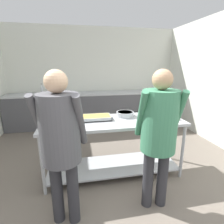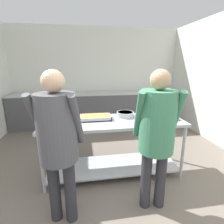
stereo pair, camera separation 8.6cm
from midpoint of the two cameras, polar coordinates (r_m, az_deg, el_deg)
name	(u,v)px [view 1 (the left image)]	position (r m, az deg, el deg)	size (l,w,h in m)	color
wall_rear	(94,76)	(5.16, -6.40, 11.57)	(4.79, 0.06, 2.65)	silver
wall_right	(223,81)	(4.14, 31.92, 8.53)	(0.06, 4.33, 2.65)	silver
back_counter	(96,108)	(4.93, -5.72, 1.15)	(4.63, 0.65, 0.90)	#4C4C51
serving_counter	(113,138)	(2.64, -0.51, -8.48)	(2.04, 0.70, 0.86)	#ADAFB5
broccoli_bowl	(49,127)	(2.33, -20.83, -4.56)	(0.18, 0.18, 0.09)	#B2B2B7
plate_stack	(69,120)	(2.54, -14.68, -2.59)	(0.23, 0.23, 0.06)	white
serving_tray_roast	(96,118)	(2.60, -6.33, -1.85)	(0.45, 0.27, 0.05)	#ADAFB5
sauce_pan	(125,114)	(2.72, 3.42, -0.64)	(0.41, 0.27, 0.08)	#ADAFB5
serving_tray_vegetables	(159,116)	(2.74, 14.16, -1.35)	(0.49, 0.33, 0.05)	#ADAFB5
guest_serving_left	(159,128)	(1.94, 13.82, -5.19)	(0.50, 0.38, 1.61)	#2D2D33
guest_serving_right	(60,136)	(1.76, -17.82, -7.59)	(0.53, 0.41, 1.61)	#2D2D33
water_bottle	(42,89)	(4.91, -22.40, 6.83)	(0.07, 0.07, 0.27)	silver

